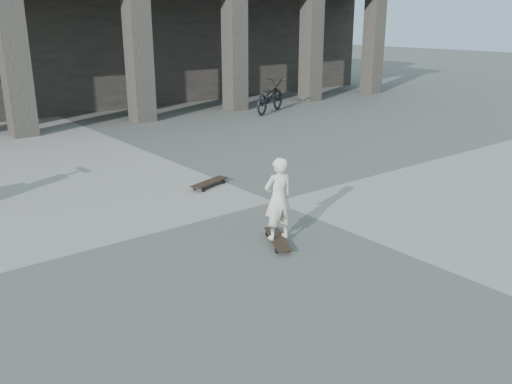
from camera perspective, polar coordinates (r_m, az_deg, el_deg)
ground at (r=9.49m, az=1.90°, el=-1.04°), size 90.00×90.00×0.00m
colonnade at (r=21.43m, az=-23.46°, el=16.36°), size 28.00×8.82×6.00m
longboard at (r=7.73m, az=2.30°, el=-4.99°), size 0.59×0.88×0.09m
skateboard_spare at (r=10.34m, az=-4.93°, el=0.98°), size 0.91×0.49×0.11m
child at (r=7.52m, az=2.35°, el=-0.71°), size 0.47×0.35×1.18m
bicycle at (r=18.55m, az=1.47°, el=10.03°), size 2.17×1.61×1.09m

